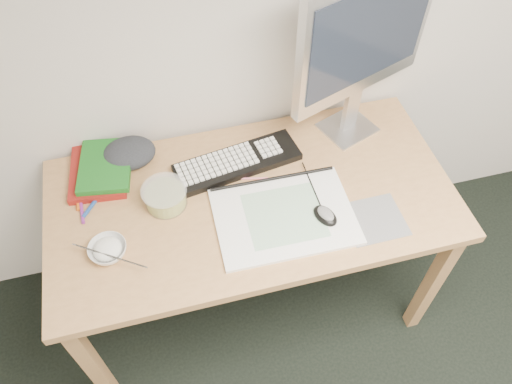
% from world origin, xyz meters
% --- Properties ---
extents(desk, '(1.40, 0.70, 0.75)m').
position_xyz_m(desk, '(-0.21, 1.43, 0.67)').
color(desk, tan).
rests_on(desk, ground).
extents(mousepad, '(0.20, 0.18, 0.00)m').
position_xyz_m(mousepad, '(0.16, 1.23, 0.75)').
color(mousepad, slate).
rests_on(mousepad, desk).
extents(sketchpad, '(0.47, 0.34, 0.01)m').
position_xyz_m(sketchpad, '(-0.13, 1.32, 0.76)').
color(sketchpad, white).
rests_on(sketchpad, desk).
extents(keyboard, '(0.47, 0.22, 0.03)m').
position_xyz_m(keyboard, '(-0.23, 1.58, 0.76)').
color(keyboard, black).
rests_on(keyboard, desk).
extents(monitor, '(0.53, 0.23, 0.64)m').
position_xyz_m(monitor, '(0.23, 1.66, 1.15)').
color(monitor, silver).
rests_on(monitor, desk).
extents(mouse, '(0.09, 0.11, 0.03)m').
position_xyz_m(mouse, '(0.00, 1.28, 0.78)').
color(mouse, black).
rests_on(mouse, sketchpad).
extents(rice_bowl, '(0.12, 0.12, 0.04)m').
position_xyz_m(rice_bowl, '(-0.71, 1.32, 0.77)').
color(rice_bowl, white).
rests_on(rice_bowl, desk).
extents(chopsticks, '(0.22, 0.15, 0.02)m').
position_xyz_m(chopsticks, '(-0.70, 1.29, 0.79)').
color(chopsticks, '#BBBBBD').
rests_on(chopsticks, rice_bowl).
extents(fruit_tub, '(0.19, 0.19, 0.07)m').
position_xyz_m(fruit_tub, '(-0.50, 1.48, 0.79)').
color(fruit_tub, '#EAEE54').
rests_on(fruit_tub, desk).
extents(book_red, '(0.22, 0.28, 0.03)m').
position_xyz_m(book_red, '(-0.71, 1.67, 0.76)').
color(book_red, maroon).
rests_on(book_red, desk).
extents(book_green, '(0.21, 0.27, 0.02)m').
position_xyz_m(book_green, '(-0.69, 1.67, 0.79)').
color(book_green, '#18631B').
rests_on(book_green, book_red).
extents(cloth_lump, '(0.17, 0.14, 0.07)m').
position_xyz_m(cloth_lump, '(-0.60, 1.71, 0.78)').
color(cloth_lump, '#24272B').
rests_on(cloth_lump, desk).
extents(pencil_pink, '(0.19, 0.05, 0.01)m').
position_xyz_m(pencil_pink, '(-0.23, 1.51, 0.75)').
color(pencil_pink, pink).
rests_on(pencil_pink, desk).
extents(pencil_tan, '(0.17, 0.08, 0.01)m').
position_xyz_m(pencil_tan, '(-0.21, 1.45, 0.75)').
color(pencil_tan, tan).
rests_on(pencil_tan, desk).
extents(pencil_black, '(0.18, 0.01, 0.01)m').
position_xyz_m(pencil_black, '(-0.10, 1.44, 0.75)').
color(pencil_black, black).
rests_on(pencil_black, desk).
extents(marker_blue, '(0.10, 0.12, 0.01)m').
position_xyz_m(marker_blue, '(-0.74, 1.54, 0.76)').
color(marker_blue, '#1A4292').
rests_on(marker_blue, desk).
extents(marker_orange, '(0.01, 0.13, 0.01)m').
position_xyz_m(marker_orange, '(-0.79, 1.58, 0.76)').
color(marker_orange, '#D76019').
rests_on(marker_orange, desk).
extents(marker_purple, '(0.02, 0.13, 0.01)m').
position_xyz_m(marker_purple, '(-0.78, 1.52, 0.76)').
color(marker_purple, '#81258B').
rests_on(marker_purple, desk).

